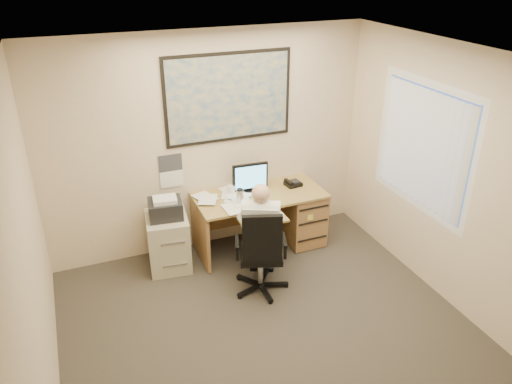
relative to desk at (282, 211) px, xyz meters
name	(u,v)px	position (x,y,z in m)	size (l,w,h in m)	color
room_shell	(289,233)	(-0.84, -1.90, 0.91)	(4.00, 4.50, 2.70)	#363129
desk	(282,211)	(0.00, 0.00, 0.00)	(1.60, 0.97, 1.11)	#AA8A48
world_map	(229,98)	(-0.57, 0.33, 1.46)	(1.56, 0.03, 1.06)	#1E4C93
wall_calendar	(171,171)	(-1.32, 0.34, 0.64)	(0.28, 0.01, 0.42)	white
window_blinds	(422,147)	(1.13, -1.10, 1.11)	(0.06, 1.40, 1.30)	beige
filing_cabinet	(168,237)	(-1.50, 0.00, -0.05)	(0.54, 0.62, 0.92)	#BBB396
office_chair	(263,267)	(-0.64, -0.89, -0.13)	(0.80, 0.80, 1.06)	black
person	(260,238)	(-0.65, -0.81, 0.20)	(0.52, 0.74, 1.28)	white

